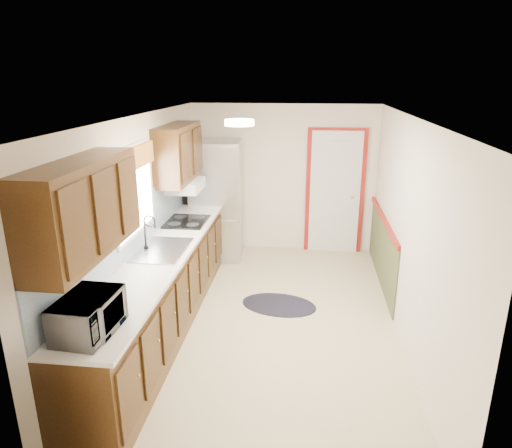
# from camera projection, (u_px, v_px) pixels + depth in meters

# --- Properties ---
(room_shell) EXTENTS (3.20, 5.20, 2.52)m
(room_shell) POSITION_uv_depth(u_px,v_px,m) (270.00, 227.00, 5.10)
(room_shell) COLOR beige
(room_shell) RESTS_ON ground
(kitchen_run) EXTENTS (0.63, 4.00, 2.20)m
(kitchen_run) POSITION_uv_depth(u_px,v_px,m) (157.00, 264.00, 5.08)
(kitchen_run) COLOR #351F0C
(kitchen_run) RESTS_ON ground
(back_wall_trim) EXTENTS (1.12, 2.30, 2.08)m
(back_wall_trim) POSITION_uv_depth(u_px,v_px,m) (344.00, 204.00, 7.18)
(back_wall_trim) COLOR maroon
(back_wall_trim) RESTS_ON ground
(ceiling_fixture) EXTENTS (0.30, 0.30, 0.06)m
(ceiling_fixture) POSITION_uv_depth(u_px,v_px,m) (239.00, 123.00, 4.59)
(ceiling_fixture) COLOR #FFD88C
(ceiling_fixture) RESTS_ON room_shell
(microwave) EXTENTS (0.33, 0.56, 0.37)m
(microwave) POSITION_uv_depth(u_px,v_px,m) (88.00, 312.00, 3.41)
(microwave) COLOR white
(microwave) RESTS_ON kitchen_run
(refrigerator) EXTENTS (0.84, 0.81, 1.87)m
(refrigerator) POSITION_uv_depth(u_px,v_px,m) (217.00, 200.00, 7.23)
(refrigerator) COLOR #B7B7BC
(refrigerator) RESTS_ON ground
(rug) EXTENTS (1.05, 0.78, 0.01)m
(rug) POSITION_uv_depth(u_px,v_px,m) (279.00, 305.00, 5.86)
(rug) COLOR black
(rug) RESTS_ON ground
(cooktop) EXTENTS (0.53, 0.63, 0.02)m
(cooktop) POSITION_uv_depth(u_px,v_px,m) (187.00, 221.00, 6.11)
(cooktop) COLOR black
(cooktop) RESTS_ON kitchen_run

